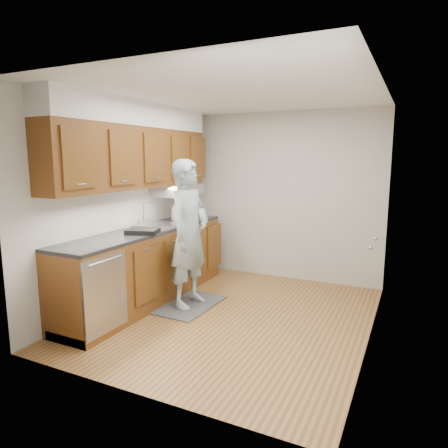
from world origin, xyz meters
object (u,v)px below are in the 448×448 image
Objects in this scene: soap_bottle_b at (177,214)px; dish_rack at (143,231)px; soap_bottle_a at (175,211)px; soap_bottle_c at (183,214)px; person at (189,224)px.

soap_bottle_b is 1.00m from dish_rack.
soap_bottle_c is at bearing 5.27° from soap_bottle_a.
soap_bottle_a is 1.48× the size of soap_bottle_c.
person is 0.88m from soap_bottle_b.
dish_rack is (0.15, -0.98, -0.07)m from soap_bottle_b.
soap_bottle_c is at bearing 39.28° from person.
soap_bottle_c is 0.52× the size of dish_rack.
soap_bottle_a is (-0.65, 0.70, 0.04)m from person.
soap_bottle_b is at bearing 78.86° from dish_rack.
soap_bottle_a is 0.08m from soap_bottle_b.
soap_bottle_a is at bearing 81.62° from dish_rack.
person is 10.18× the size of soap_bottle_b.
dish_rack is at bearing -78.61° from soap_bottle_a.
soap_bottle_c is at bearing 39.67° from soap_bottle_b.
person is at bearing -47.86° from soap_bottle_b.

